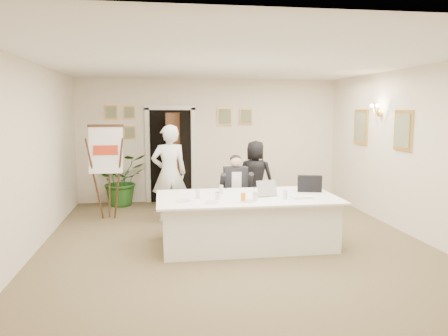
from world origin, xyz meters
The scene contains 28 objects.
floor centered at (0.00, 0.00, 0.00)m, with size 7.00×7.00×0.00m, color brown.
ceiling centered at (0.00, 0.00, 2.80)m, with size 6.00×7.00×0.02m, color white.
wall_back centered at (0.00, 3.50, 1.40)m, with size 6.00×0.10×2.80m, color beige.
wall_front centered at (0.00, -3.50, 1.40)m, with size 6.00×0.10×2.80m, color beige.
wall_left centered at (-3.00, 0.00, 1.40)m, with size 0.10×7.00×2.80m, color beige.
wall_right centered at (3.00, 0.00, 1.40)m, with size 0.10×7.00×2.80m, color beige.
doorway centered at (-0.88, 3.32, 1.04)m, with size 1.14×0.86×2.20m.
pictures_back_wall centered at (-0.80, 3.47, 1.85)m, with size 3.40×0.06×0.80m, color gold, non-canonical shape.
pictures_right_wall centered at (2.97, 1.20, 1.75)m, with size 0.06×2.20×0.80m, color gold, non-canonical shape.
wall_sconce centered at (2.90, 1.20, 2.10)m, with size 0.20×0.30×0.24m, color gold, non-canonical shape.
conference_table centered at (0.17, -0.04, 0.39)m, with size 2.76×1.47×0.78m.
seated_man centered at (0.19, 1.01, 0.66)m, with size 0.57×0.61×1.33m, color black, non-canonical shape.
flip_chart centered at (-2.15, 1.93, 0.83)m, with size 0.63×0.40×1.79m.
standing_man centered at (-0.98, 1.60, 0.91)m, with size 0.67×0.44×1.83m, color silver.
standing_woman centered at (0.76, 2.00, 0.75)m, with size 0.73×0.47×1.49m, color black.
potted_palm centered at (-2.00, 3.20, 0.57)m, with size 1.02×0.89×1.14m, color #21531B.
laptop centered at (0.46, -0.02, 0.91)m, with size 0.32×0.35×0.28m, color #B7BABC, non-canonical shape.
laptop_bag centered at (1.25, 0.17, 0.91)m, with size 0.39×0.11×0.27m, color black.
paper_stack centered at (0.96, -0.29, 0.79)m, with size 0.31×0.21×0.03m, color white.
plate_left centered at (-0.82, -0.29, 0.78)m, with size 0.22×0.22×0.01m, color white.
plate_mid centered at (-0.42, -0.44, 0.78)m, with size 0.20×0.20×0.01m, color white.
plate_near centered at (0.10, -0.45, 0.78)m, with size 0.21×0.21×0.01m, color white.
glass_a centered at (-0.59, -0.12, 0.84)m, with size 0.06×0.06×0.14m, color silver.
glass_b centered at (0.21, -0.43, 0.84)m, with size 0.06×0.06×0.14m, color silver.
glass_c centered at (0.69, -0.36, 0.84)m, with size 0.06×0.06×0.14m, color silver.
glass_d centered at (-0.19, 0.21, 0.84)m, with size 0.06×0.06×0.14m, color silver.
oj_glass centered at (0.04, -0.44, 0.84)m, with size 0.07×0.07×0.13m, color orange.
steel_jug centered at (-0.31, -0.22, 0.83)m, with size 0.08×0.08×0.11m, color silver.
Camera 1 is at (-1.14, -6.54, 2.09)m, focal length 35.00 mm.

